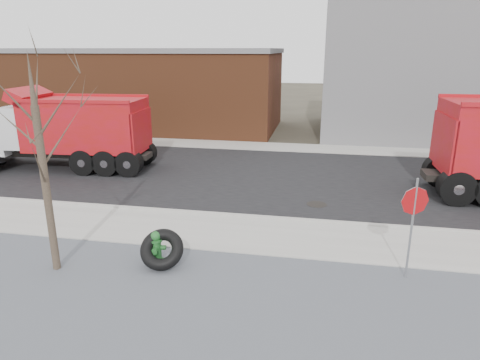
% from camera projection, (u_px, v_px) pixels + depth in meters
% --- Properties ---
extents(ground, '(120.00, 120.00, 0.00)m').
position_uv_depth(ground, '(210.00, 236.00, 12.39)').
color(ground, '#383328').
rests_on(ground, ground).
extents(gravel_verge, '(60.00, 5.00, 0.03)m').
position_uv_depth(gravel_verge, '(169.00, 303.00, 9.09)').
color(gravel_verge, slate).
rests_on(gravel_verge, ground).
extents(sidewalk, '(60.00, 2.50, 0.06)m').
position_uv_depth(sidewalk, '(212.00, 231.00, 12.61)').
color(sidewalk, '#9E9B93').
rests_on(sidewalk, ground).
extents(curb, '(60.00, 0.15, 0.11)m').
position_uv_depth(curb, '(222.00, 215.00, 13.83)').
color(curb, '#9E9B93').
rests_on(curb, ground).
extents(road, '(60.00, 9.40, 0.02)m').
position_uv_depth(road, '(247.00, 175.00, 18.30)').
color(road, black).
rests_on(road, ground).
extents(far_sidewalk, '(60.00, 2.00, 0.06)m').
position_uv_depth(far_sidewalk, '(265.00, 147.00, 23.65)').
color(far_sidewalk, '#9E9B93').
rests_on(far_sidewalk, ground).
extents(building_grey, '(12.00, 10.00, 8.00)m').
position_uv_depth(building_grey, '(422.00, 69.00, 26.52)').
color(building_grey, slate).
rests_on(building_grey, ground).
extents(building_brick, '(20.20, 8.20, 5.30)m').
position_uv_depth(building_brick, '(131.00, 88.00, 29.36)').
color(building_brick, brown).
rests_on(building_brick, ground).
extents(bare_tree, '(3.20, 3.20, 5.20)m').
position_uv_depth(bare_tree, '(39.00, 137.00, 9.55)').
color(bare_tree, '#382D23').
rests_on(bare_tree, ground).
extents(fire_hydrant, '(0.50, 0.48, 0.88)m').
position_uv_depth(fire_hydrant, '(156.00, 249.00, 10.68)').
color(fire_hydrant, '#276832').
rests_on(fire_hydrant, ground).
extents(truck_tire, '(1.18, 1.09, 0.96)m').
position_uv_depth(truck_tire, '(162.00, 249.00, 10.49)').
color(truck_tire, black).
rests_on(truck_tire, ground).
extents(stop_sign, '(0.64, 0.27, 2.47)m').
position_uv_depth(stop_sign, '(414.00, 211.00, 9.61)').
color(stop_sign, gray).
rests_on(stop_sign, ground).
extents(dump_truck_red_b, '(8.48, 2.98, 3.56)m').
position_uv_depth(dump_truck_red_b, '(64.00, 129.00, 18.96)').
color(dump_truck_red_b, black).
rests_on(dump_truck_red_b, ground).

